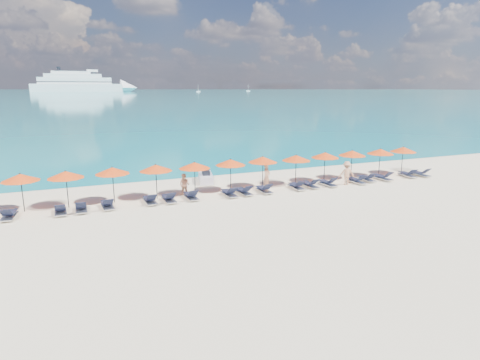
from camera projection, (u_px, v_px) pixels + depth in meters
name	position (u px, v px, depth m)	size (l,w,h in m)	color
ground	(259.00, 211.00, 23.21)	(1400.00, 1400.00, 0.00)	beige
sea	(83.00, 91.00, 620.24)	(1600.00, 1300.00, 0.01)	#1FA9B2
cruise_ship	(87.00, 84.00, 542.76)	(139.55, 34.27, 38.46)	white
sailboat_near	(198.00, 91.00, 528.93)	(5.14, 1.71, 9.42)	white
sailboat_far	(248.00, 91.00, 595.39)	(5.19, 1.73, 9.51)	white
jetski	(206.00, 177.00, 30.27)	(1.49, 2.72, 0.92)	white
beachgoer_a	(267.00, 176.00, 28.06)	(0.66, 0.44, 1.82)	tan
beachgoer_b	(184.00, 185.00, 26.25)	(0.73, 0.42, 1.49)	tan
beachgoer_c	(347.00, 173.00, 29.27)	(1.13, 0.52, 1.74)	tan
umbrella_1	(20.00, 177.00, 22.67)	(2.10, 2.10, 2.28)	black
umbrella_2	(66.00, 175.00, 23.42)	(2.10, 2.10, 2.28)	black
umbrella_3	(112.00, 171.00, 24.50)	(2.10, 2.10, 2.28)	black
umbrella_4	(156.00, 168.00, 25.36)	(2.10, 2.10, 2.28)	black
umbrella_5	(195.00, 165.00, 26.16)	(2.10, 2.10, 2.28)	black
umbrella_6	(231.00, 162.00, 27.23)	(2.10, 2.10, 2.28)	black
umbrella_7	(263.00, 160.00, 28.25)	(2.10, 2.10, 2.28)	black
umbrella_8	(296.00, 158.00, 28.89)	(2.10, 2.10, 2.28)	black
umbrella_9	(325.00, 155.00, 30.06)	(2.10, 2.10, 2.28)	black
umbrella_10	(352.00, 153.00, 30.94)	(2.10, 2.10, 2.28)	black
umbrella_11	(380.00, 151.00, 31.75)	(2.10, 2.10, 2.28)	black
umbrella_12	(403.00, 149.00, 32.77)	(2.10, 2.10, 2.28)	black
lounger_2	(9.00, 215.00, 21.78)	(0.76, 1.75, 0.66)	silver
lounger_3	(60.00, 210.00, 22.61)	(0.70, 1.73, 0.66)	silver
lounger_4	(81.00, 208.00, 23.06)	(0.63, 1.70, 0.66)	silver
lounger_5	(107.00, 205.00, 23.66)	(0.74, 1.74, 0.66)	silver
lounger_6	(150.00, 200.00, 24.65)	(0.70, 1.73, 0.66)	silver
lounger_7	(169.00, 198.00, 24.99)	(0.72, 1.73, 0.66)	silver
lounger_8	(191.00, 196.00, 25.59)	(0.68, 1.72, 0.66)	silver
lounger_9	(229.00, 193.00, 26.26)	(0.69, 1.73, 0.66)	silver
lounger_10	(244.00, 191.00, 26.68)	(0.78, 1.75, 0.66)	silver
lounger_11	(264.00, 189.00, 27.19)	(0.63, 1.70, 0.66)	silver
lounger_12	(296.00, 186.00, 28.10)	(0.68, 1.72, 0.66)	silver
lounger_13	(310.00, 184.00, 28.54)	(0.77, 1.75, 0.66)	silver
lounger_14	(328.00, 183.00, 29.01)	(0.78, 1.75, 0.66)	silver
lounger_15	(357.00, 180.00, 29.78)	(0.78, 1.75, 0.66)	silver
lounger_16	(367.00, 178.00, 30.48)	(0.71, 1.73, 0.66)	silver
lounger_17	(383.00, 177.00, 30.83)	(0.75, 1.74, 0.66)	silver
lounger_18	(408.00, 174.00, 31.85)	(0.78, 1.75, 0.66)	silver
lounger_19	(420.00, 173.00, 32.15)	(0.70, 1.73, 0.66)	silver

